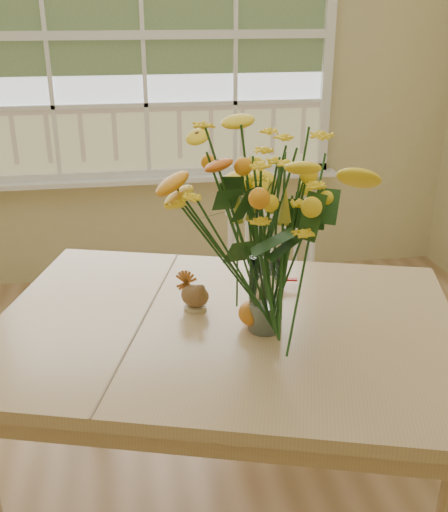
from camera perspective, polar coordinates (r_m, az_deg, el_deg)
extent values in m
cube|color=#CABE81|center=(3.79, -7.62, 17.15)|extent=(4.00, 0.02, 2.70)
cube|color=silver|center=(3.76, -7.78, 20.16)|extent=(2.20, 0.00, 1.60)
cube|color=white|center=(3.84, -7.07, 7.22)|extent=(2.42, 0.12, 0.03)
cube|color=tan|center=(1.93, 0.09, -6.82)|extent=(1.70, 1.42, 0.04)
cube|color=tan|center=(1.96, 0.09, -8.59)|extent=(1.55, 1.27, 0.10)
cylinder|color=tan|center=(2.63, -12.78, -8.50)|extent=(0.07, 0.07, 0.74)
cylinder|color=tan|center=(2.52, 16.32, -10.41)|extent=(0.07, 0.07, 0.74)
cube|color=white|center=(2.70, 4.09, -6.06)|extent=(0.50, 0.49, 0.05)
cube|color=white|center=(2.74, 4.46, -0.24)|extent=(0.40, 0.16, 0.46)
cylinder|color=white|center=(2.70, 0.33, -11.41)|extent=(0.03, 0.03, 0.40)
cylinder|color=white|center=(2.94, 1.10, -8.20)|extent=(0.03, 0.03, 0.40)
cylinder|color=white|center=(2.68, 7.14, -11.85)|extent=(0.03, 0.03, 0.40)
cylinder|color=white|center=(2.93, 7.28, -8.57)|extent=(0.03, 0.03, 0.40)
cylinder|color=white|center=(1.83, 4.00, -3.65)|extent=(0.11, 0.11, 0.24)
ellipsoid|color=orange|center=(1.88, 2.94, -5.58)|extent=(0.10, 0.10, 0.08)
cylinder|color=#CCB78C|center=(1.99, -2.76, -4.89)|extent=(0.08, 0.08, 0.01)
ellipsoid|color=brown|center=(1.97, -2.79, -3.80)|extent=(0.12, 0.11, 0.08)
ellipsoid|color=#38160F|center=(2.13, 4.43, -2.25)|extent=(0.07, 0.07, 0.06)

